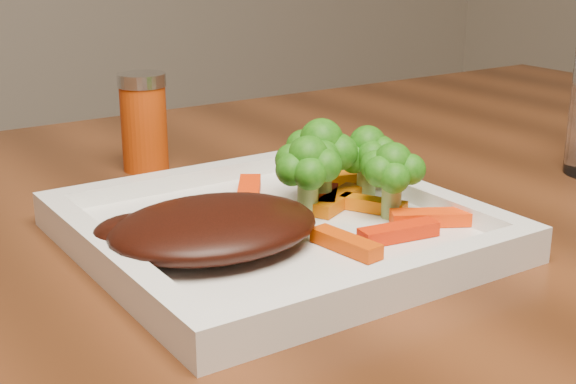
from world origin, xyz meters
TOP-DOWN VIEW (x-y plane):
  - plate at (-0.16, 0.08)m, footprint 0.27×0.27m
  - steak at (-0.22, 0.07)m, footprint 0.15×0.12m
  - broccoli_0 at (-0.10, 0.11)m, footprint 0.08×0.08m
  - broccoli_1 at (-0.06, 0.10)m, footprint 0.07×0.07m
  - broccoli_2 at (-0.08, 0.05)m, footprint 0.06×0.06m
  - broccoli_3 at (-0.13, 0.09)m, footprint 0.07×0.07m
  - carrot_0 at (-0.11, 0.02)m, footprint 0.06×0.02m
  - carrot_1 at (-0.06, 0.02)m, footprint 0.06×0.05m
  - carrot_2 at (-0.15, 0.02)m, footprint 0.02×0.06m
  - carrot_3 at (-0.06, 0.14)m, footprint 0.06×0.03m
  - carrot_4 at (-0.14, 0.15)m, footprint 0.05×0.06m
  - carrot_5 at (-0.08, 0.07)m, footprint 0.04×0.05m
  - carrot_6 at (-0.10, 0.09)m, footprint 0.06×0.04m
  - spice_shaker at (-0.16, 0.31)m, footprint 0.04×0.04m
  - carrot_7 at (-0.10, 0.10)m, footprint 0.04×0.05m

SIDE VIEW (x-z plane):
  - plate at x=-0.16m, z-range 0.75..0.76m
  - carrot_0 at x=-0.11m, z-range 0.76..0.77m
  - carrot_1 at x=-0.06m, z-range 0.76..0.77m
  - carrot_2 at x=-0.15m, z-range 0.76..0.77m
  - carrot_3 at x=-0.06m, z-range 0.76..0.77m
  - carrot_4 at x=-0.14m, z-range 0.76..0.77m
  - carrot_5 at x=-0.08m, z-range 0.76..0.77m
  - carrot_6 at x=-0.10m, z-range 0.76..0.77m
  - carrot_7 at x=-0.10m, z-range 0.76..0.77m
  - steak at x=-0.22m, z-range 0.76..0.79m
  - broccoli_2 at x=-0.08m, z-range 0.76..0.82m
  - broccoli_3 at x=-0.13m, z-range 0.76..0.82m
  - broccoli_1 at x=-0.06m, z-range 0.76..0.83m
  - spice_shaker at x=-0.16m, z-range 0.75..0.84m
  - broccoli_0 at x=-0.10m, z-range 0.76..0.83m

